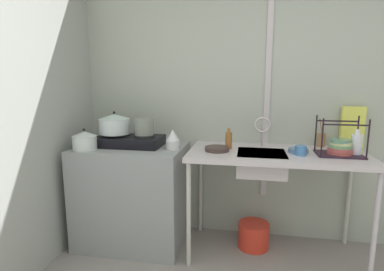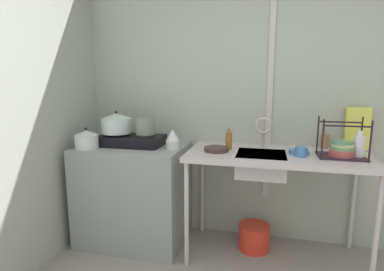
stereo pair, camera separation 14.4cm
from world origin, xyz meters
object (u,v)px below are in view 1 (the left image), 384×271
stove (130,141)px  pot_on_left_burner (115,124)px  small_bowl_on_drainboard (298,151)px  utensil_jar (321,140)px  bottle_by_sink (229,140)px  pot_beside_stove (85,140)px  dish_rack (340,148)px  faucet (262,127)px  sink_basin (261,163)px  bucket_on_floor (254,235)px  percolator (173,140)px  bottle_by_rack (356,144)px  cup_by_rack (301,150)px  cereal_box (352,127)px  frying_pan (217,149)px  pot_on_right_burner (144,127)px

stove → pot_on_left_burner: (-0.14, 0.00, 0.15)m
small_bowl_on_drainboard → utensil_jar: 0.37m
stove → bottle_by_sink: (0.86, 0.05, 0.03)m
pot_beside_stove → dish_rack: 2.04m
stove → utensil_jar: (1.65, 0.28, 0.02)m
small_bowl_on_drainboard → faucet: bearing=156.8°
sink_basin → stove: bearing=177.6°
faucet → utensil_jar: faucet is taller
sink_basin → bucket_on_floor: bearing=106.2°
percolator → bottle_by_rack: bearing=1.4°
pot_on_left_burner → faucet: size_ratio=1.02×
stove → cup_by_rack: size_ratio=6.51×
cereal_box → pot_on_left_burner: bearing=-171.3°
bottle_by_rack → cereal_box: 0.33m
sink_basin → cup_by_rack: (0.29, -0.03, 0.12)m
stove → sink_basin: stove is taller
sink_basin → dish_rack: bearing=2.1°
pot_on_left_burner → frying_pan: size_ratio=1.36×
dish_rack → utensil_jar: dish_rack is taller
percolator → pot_on_left_burner: bearing=174.0°
pot_on_left_burner → pot_on_right_burner: (0.27, 0.00, -0.02)m
bottle_by_rack → bucket_on_floor: 1.15m
frying_pan → bucket_on_floor: 0.87m
faucet → cereal_box: cereal_box is taller
pot_on_right_burner → dish_rack: bearing=-1.0°
pot_on_right_burner → stove: bearing=-180.0°
pot_on_left_burner → dish_rack: size_ratio=0.83×
pot_on_left_burner → bottle_by_rack: 1.98m
pot_on_left_burner → bucket_on_floor: 1.58m
faucet → cup_by_rack: bearing=-34.9°
faucet → cup_by_rack: 0.38m
sink_basin → frying_pan: (-0.36, -0.01, 0.10)m
frying_pan → pot_beside_stove: bearing=-171.8°
stove → sink_basin: (1.14, -0.05, -0.13)m
sink_basin → bottle_by_sink: bottle_by_sink is taller
faucet → cereal_box: 0.78m
pot_on_right_burner → cereal_box: cereal_box is taller
cup_by_rack → bottle_by_sink: (-0.56, 0.13, 0.04)m
percolator → bottle_by_sink: size_ratio=0.95×
sink_basin → utensil_jar: (0.52, 0.33, 0.15)m
utensil_jar → bucket_on_floor: (-0.55, -0.21, -0.84)m
dish_rack → bottle_by_sink: 0.86m
bottle_by_rack → faucet: bearing=168.6°
bottle_by_rack → utensil_jar: utensil_jar is taller
pot_beside_stove → cereal_box: (2.21, 0.50, 0.10)m
frying_pan → small_bowl_on_drainboard: small_bowl_on_drainboard is taller
dish_rack → bottle_by_sink: dish_rack is taller
percolator → dish_rack: bearing=1.3°
stove → utensil_jar: 1.68m
pot_beside_stove → utensil_jar: size_ratio=0.80×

